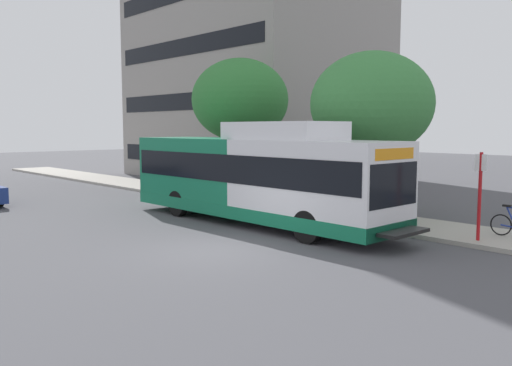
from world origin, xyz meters
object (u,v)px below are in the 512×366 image
object	(u,v)px
bus_stop_sign_pole	(480,189)
street_tree_near_stop	(371,104)
transit_bus	(256,177)
street_tree_mid_block	(240,100)

from	to	relation	value
bus_stop_sign_pole	street_tree_near_stop	size ratio (longest dim) A/B	0.42
transit_bus	bus_stop_sign_pole	size ratio (longest dim) A/B	4.71
transit_bus	street_tree_mid_block	distance (m)	7.80
street_tree_mid_block	bus_stop_sign_pole	bearing A→B (deg)	-98.31
transit_bus	street_tree_mid_block	size ratio (longest dim) A/B	1.84
street_tree_near_stop	street_tree_mid_block	xyz separation A→B (m)	(0.01, 7.67, 0.45)
transit_bus	street_tree_mid_block	world-z (taller)	street_tree_mid_block
bus_stop_sign_pole	street_tree_mid_block	world-z (taller)	street_tree_mid_block
street_tree_near_stop	street_tree_mid_block	distance (m)	7.68
transit_bus	street_tree_near_stop	xyz separation A→B (m)	(4.25, -1.92, 2.65)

